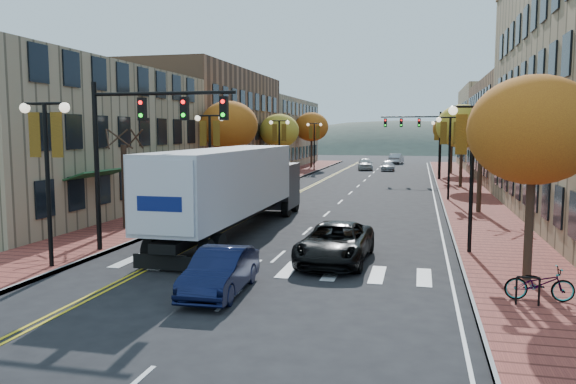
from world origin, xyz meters
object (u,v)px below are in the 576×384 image
Objects in this scene: black_suv at (335,243)px; bicycle at (539,284)px; semi_truck at (236,184)px; navy_sedan at (220,271)px.

bicycle is (6.54, -4.08, -0.10)m from black_suv.
semi_truck reaches higher than bicycle.
black_suv is (5.62, -4.85, -1.71)m from semi_truck.
black_suv reaches higher than bicycle.
bicycle is (9.40, 0.92, -0.04)m from navy_sedan.
navy_sedan is 0.78× the size of black_suv.
semi_truck is 7.62m from black_suv.
navy_sedan is 9.45m from bicycle.
black_suv reaches higher than navy_sedan.
semi_truck is 8.76× the size of bicycle.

